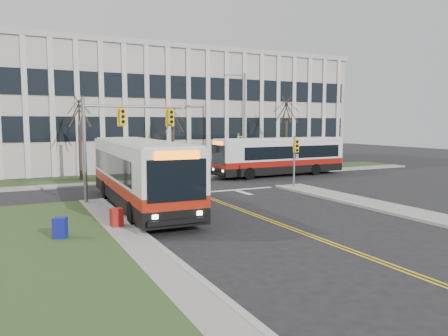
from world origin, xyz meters
TOP-DOWN VIEW (x-y plane):
  - ground at (0.00, 0.00)m, footprint 120.00×120.00m
  - grass_verge at (-10.00, -5.00)m, footprint 5.00×26.00m
  - sidewalk_west at (-7.00, -5.00)m, footprint 1.20×26.00m
  - sidewalk_east at (7.50, -5.00)m, footprint 2.00×26.00m
  - sidewalk_cross at (5.00, 15.20)m, footprint 44.00×1.60m
  - building_lawn at (5.00, 18.00)m, footprint 44.00×5.00m
  - office_building at (5.00, 30.00)m, footprint 40.00×16.00m
  - mast_arm_signal at (-5.62, 7.16)m, footprint 6.11×0.38m
  - signal_pole_near at (7.20, 6.90)m, footprint 0.34×0.39m
  - signal_pole_far at (7.20, 15.40)m, footprint 0.34×0.39m
  - streetlight at (8.03, 16.20)m, footprint 2.15×0.25m
  - directory_sign at (2.50, 17.50)m, footprint 1.50×0.12m
  - tree_left at (-6.00, 18.00)m, footprint 1.80×1.80m
  - tree_mid at (2.00, 18.20)m, footprint 1.80×1.80m
  - tree_right at (14.00, 18.00)m, footprint 1.80×1.80m
  - bus_main at (-4.70, 5.02)m, footprint 3.56×13.86m
  - bus_cross at (10.60, 14.00)m, footprint 12.47×3.02m
  - newspaper_box_blue at (-9.50, -0.49)m, footprint 0.64×0.61m
  - newspaper_box_red at (-7.04, 0.43)m, footprint 0.55×0.50m

SIDE VIEW (x-z plane):
  - ground at x=0.00m, z-range 0.00..0.00m
  - grass_verge at x=-10.00m, z-range 0.00..0.12m
  - building_lawn at x=5.00m, z-range 0.00..0.12m
  - sidewalk_west at x=-7.00m, z-range 0.00..0.14m
  - sidewalk_east at x=7.50m, z-range 0.00..0.14m
  - sidewalk_cross at x=5.00m, z-range 0.00..0.14m
  - newspaper_box_blue at x=-9.50m, z-range 0.00..0.95m
  - newspaper_box_red at x=-7.04m, z-range 0.00..0.95m
  - directory_sign at x=2.50m, z-range 0.17..2.17m
  - bus_cross at x=10.60m, z-range 0.00..3.31m
  - bus_main at x=-4.70m, z-range 0.00..3.67m
  - signal_pole_near at x=7.20m, z-range 0.60..4.40m
  - signal_pole_far at x=7.20m, z-range 0.60..4.40m
  - mast_arm_signal at x=-5.62m, z-range 1.16..7.36m
  - tree_mid at x=2.00m, z-range 1.47..8.29m
  - streetlight at x=8.03m, z-range 0.59..9.79m
  - tree_left at x=-6.00m, z-range 1.66..9.36m
  - tree_right at x=14.00m, z-range 1.78..10.03m
  - office_building at x=5.00m, z-range 0.00..12.00m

